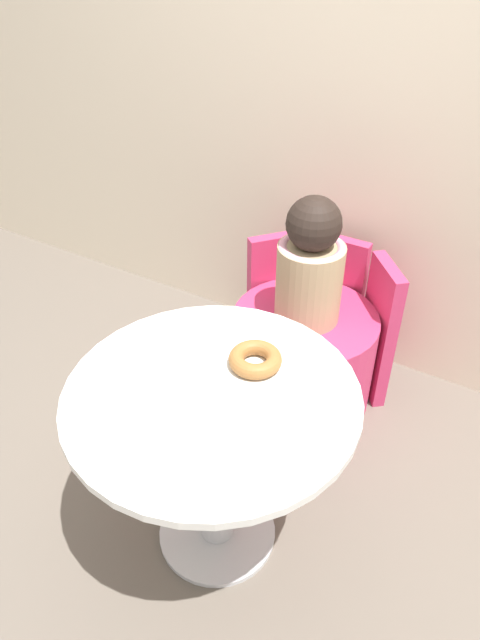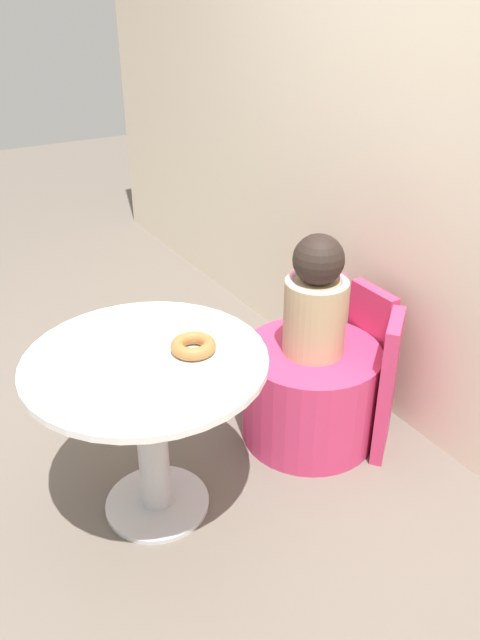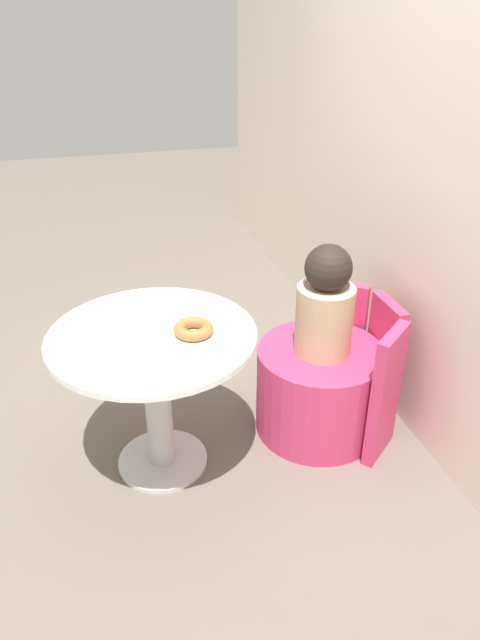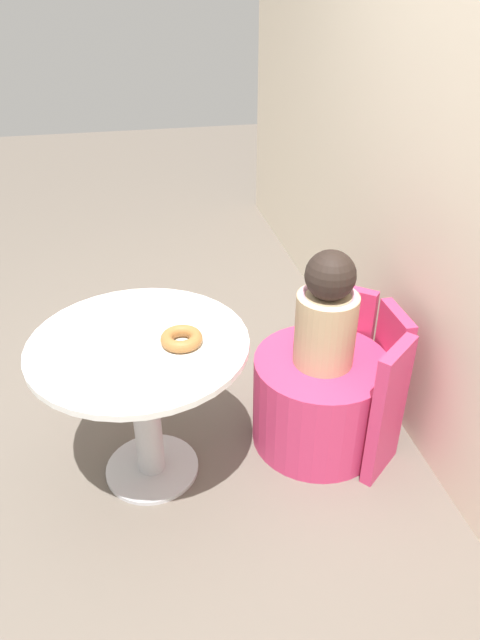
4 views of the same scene
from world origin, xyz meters
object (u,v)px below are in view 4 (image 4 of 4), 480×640
tub_chair (319,400)px  donut (181,339)px  child_figure (327,313)px  round_table (142,378)px

tub_chair → donut: size_ratio=3.75×
child_figure → round_table: bearing=-86.1°
tub_chair → child_figure: size_ratio=1.15×
round_table → donut: bearing=72.7°
round_table → tub_chair: (-0.05, 0.73, -0.28)m
tub_chair → child_figure: bearing=-82.9°
donut → child_figure: bearing=99.5°
child_figure → tub_chair: bearing=97.1°
tub_chair → child_figure: (0.00, -0.00, 0.44)m
child_figure → donut: (0.10, -0.58, 0.02)m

